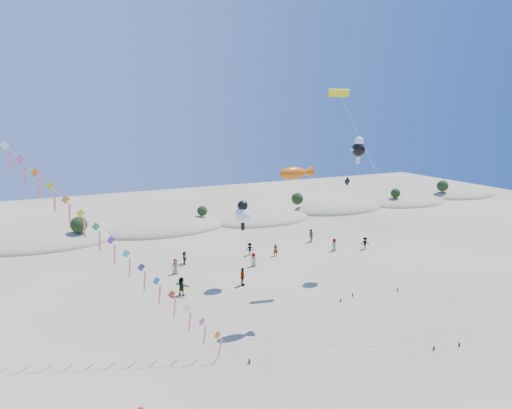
# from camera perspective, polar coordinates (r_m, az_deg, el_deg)

# --- Properties ---
(dune_ridge) EXTENTS (145.30, 11.49, 5.57)m
(dune_ridge) POSITION_cam_1_polar(r_m,az_deg,el_deg) (66.31, -11.15, -3.08)
(dune_ridge) COLOR gray
(dune_ridge) RESTS_ON ground
(kite_train) EXTENTS (24.53, 17.51, 25.72)m
(kite_train) POSITION_cam_1_polar(r_m,az_deg,el_deg) (34.02, -27.96, 4.22)
(kite_train) COLOR #3F2D1E
(kite_train) RESTS_ON ground
(fish_kite) EXTENTS (7.97, 10.17, 12.89)m
(fish_kite) POSITION_cam_1_polar(r_m,az_deg,el_deg) (35.11, 5.41, 4.17)
(fish_kite) COLOR #3F2D1E
(fish_kite) RESTS_ON ground
(cartoon_kite_low) EXTENTS (7.17, 9.04, 8.65)m
(cartoon_kite_low) POSITION_cam_1_polar(r_m,az_deg,el_deg) (42.81, -1.77, -1.14)
(cartoon_kite_low) COLOR #3F2D1E
(cartoon_kite_low) RESTS_ON ground
(cartoon_kite_high) EXTENTS (5.65, 6.77, 14.74)m
(cartoon_kite_high) POSITION_cam_1_polar(r_m,az_deg,el_deg) (46.85, 13.52, 7.32)
(cartoon_kite_high) COLOR #3F2D1E
(cartoon_kite_high) RESTS_ON ground
(parafoil_kite) EXTENTS (2.19, 16.43, 19.50)m
(parafoil_kite) POSITION_cam_1_polar(r_m,az_deg,el_deg) (43.90, 11.26, 13.80)
(parafoil_kite) COLOR #3F2D1E
(parafoil_kite) RESTS_ON ground
(dark_kite) EXTENTS (1.01, 9.07, 10.20)m
(dark_kite) POSITION_cam_1_polar(r_m,az_deg,el_deg) (47.78, 13.54, -0.24)
(dark_kite) COLOR #3F2D1E
(dark_kite) RESTS_ON ground
(beachgoers) EXTENTS (26.53, 10.96, 1.88)m
(beachgoers) POSITION_cam_1_polar(r_m,az_deg,el_deg) (49.71, 0.08, -7.08)
(beachgoers) COLOR slate
(beachgoers) RESTS_ON ground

